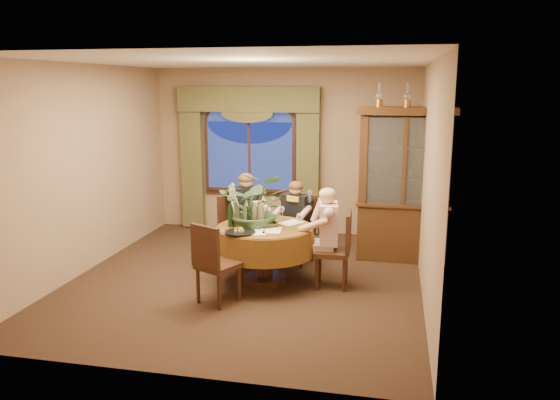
% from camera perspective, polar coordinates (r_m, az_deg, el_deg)
% --- Properties ---
extents(floor, '(5.00, 5.00, 0.00)m').
position_cam_1_polar(floor, '(7.32, -3.48, -8.21)').
color(floor, black).
rests_on(floor, ground).
extents(wall_back, '(4.50, 0.00, 4.50)m').
position_cam_1_polar(wall_back, '(9.37, 0.46, 5.10)').
color(wall_back, '#8D6E53').
rests_on(wall_back, ground).
extents(wall_right, '(0.00, 5.00, 5.00)m').
position_cam_1_polar(wall_right, '(6.73, 15.20, 1.95)').
color(wall_right, '#8D6E53').
rests_on(wall_right, ground).
extents(ceiling, '(5.00, 5.00, 0.00)m').
position_cam_1_polar(ceiling, '(6.88, -3.78, 14.26)').
color(ceiling, white).
rests_on(ceiling, wall_back).
extents(window, '(1.62, 0.10, 1.32)m').
position_cam_1_polar(window, '(9.45, -3.20, 4.53)').
color(window, navy).
rests_on(window, wall_back).
extents(arched_transom, '(1.60, 0.06, 0.44)m').
position_cam_1_polar(arched_transom, '(9.38, -3.26, 9.26)').
color(arched_transom, navy).
rests_on(arched_transom, wall_back).
extents(drapery_left, '(0.38, 0.14, 2.32)m').
position_cam_1_polar(drapery_left, '(9.74, -9.15, 3.90)').
color(drapery_left, '#484525').
rests_on(drapery_left, floor).
extents(drapery_right, '(0.38, 0.14, 2.32)m').
position_cam_1_polar(drapery_right, '(9.21, 2.94, 3.58)').
color(drapery_right, '#484525').
rests_on(drapery_right, floor).
extents(swag_valance, '(2.45, 0.16, 0.42)m').
position_cam_1_polar(swag_valance, '(9.30, -3.40, 10.46)').
color(swag_valance, '#484525').
rests_on(swag_valance, wall_back).
extents(dining_table, '(1.33, 1.33, 0.75)m').
position_cam_1_polar(dining_table, '(7.08, -1.59, -5.68)').
color(dining_table, maroon).
rests_on(dining_table, floor).
extents(china_cabinet, '(1.37, 0.54, 2.22)m').
position_cam_1_polar(china_cabinet, '(8.04, 12.75, 1.55)').
color(china_cabinet, '#331C0D').
rests_on(china_cabinet, floor).
extents(oil_lamp_left, '(0.11, 0.11, 0.34)m').
position_cam_1_polar(oil_lamp_left, '(7.92, 10.34, 10.81)').
color(oil_lamp_left, '#A5722D').
rests_on(oil_lamp_left, china_cabinet).
extents(oil_lamp_center, '(0.11, 0.11, 0.34)m').
position_cam_1_polar(oil_lamp_center, '(7.91, 13.18, 10.69)').
color(oil_lamp_center, '#A5722D').
rests_on(oil_lamp_center, china_cabinet).
extents(oil_lamp_right, '(0.11, 0.11, 0.34)m').
position_cam_1_polar(oil_lamp_right, '(7.93, 16.00, 10.54)').
color(oil_lamp_right, '#A5722D').
rests_on(oil_lamp_right, china_cabinet).
extents(chair_right, '(0.43, 0.43, 0.96)m').
position_cam_1_polar(chair_right, '(6.93, 5.46, -5.22)').
color(chair_right, black).
rests_on(chair_right, floor).
extents(chair_back_right, '(0.53, 0.53, 0.96)m').
position_cam_1_polar(chair_back_right, '(7.79, 1.74, -3.23)').
color(chair_back_right, black).
rests_on(chair_back_right, floor).
extents(chair_back, '(0.59, 0.59, 0.96)m').
position_cam_1_polar(chair_back, '(7.78, -4.49, -3.28)').
color(chair_back, black).
rests_on(chair_back, floor).
extents(chair_front_left, '(0.56, 0.56, 0.96)m').
position_cam_1_polar(chair_front_left, '(6.45, -6.48, -6.56)').
color(chair_front_left, black).
rests_on(chair_front_left, floor).
extents(person_pink, '(0.47, 0.50, 1.26)m').
position_cam_1_polar(person_pink, '(6.98, 5.07, -3.80)').
color(person_pink, '#CBA6A5').
rests_on(person_pink, floor).
extents(person_back, '(0.62, 0.61, 1.30)m').
position_cam_1_polar(person_back, '(7.85, -3.55, -1.84)').
color(person_back, black).
rests_on(person_back, floor).
extents(person_scarf, '(0.54, 0.52, 1.22)m').
position_cam_1_polar(person_scarf, '(7.70, 1.72, -2.43)').
color(person_scarf, black).
rests_on(person_scarf, floor).
extents(stoneware_vase, '(0.16, 0.16, 0.30)m').
position_cam_1_polar(stoneware_vase, '(7.05, -2.37, -1.34)').
color(stoneware_vase, '#A08069').
rests_on(stoneware_vase, dining_table).
extents(centerpiece_plant, '(0.91, 1.01, 0.79)m').
position_cam_1_polar(centerpiece_plant, '(6.96, -2.43, 2.21)').
color(centerpiece_plant, '#355331').
rests_on(centerpiece_plant, dining_table).
extents(olive_bowl, '(0.17, 0.17, 0.05)m').
position_cam_1_polar(olive_bowl, '(6.94, -0.93, -2.59)').
color(olive_bowl, '#495128').
rests_on(olive_bowl, dining_table).
extents(cheese_platter, '(0.37, 0.37, 0.02)m').
position_cam_1_polar(cheese_platter, '(6.66, -4.18, -3.39)').
color(cheese_platter, black).
rests_on(cheese_platter, dining_table).
extents(wine_bottle_0, '(0.07, 0.07, 0.33)m').
position_cam_1_polar(wine_bottle_0, '(7.13, -3.35, -1.07)').
color(wine_bottle_0, black).
rests_on(wine_bottle_0, dining_table).
extents(wine_bottle_1, '(0.07, 0.07, 0.33)m').
position_cam_1_polar(wine_bottle_1, '(6.92, -3.19, -1.48)').
color(wine_bottle_1, black).
rests_on(wine_bottle_1, dining_table).
extents(wine_bottle_2, '(0.07, 0.07, 0.33)m').
position_cam_1_polar(wine_bottle_2, '(7.01, -3.55, -1.30)').
color(wine_bottle_2, tan).
rests_on(wine_bottle_2, dining_table).
extents(wine_bottle_3, '(0.07, 0.07, 0.33)m').
position_cam_1_polar(wine_bottle_3, '(7.14, -4.57, -1.08)').
color(wine_bottle_3, tan).
rests_on(wine_bottle_3, dining_table).
extents(wine_bottle_4, '(0.07, 0.07, 0.33)m').
position_cam_1_polar(wine_bottle_4, '(6.95, -5.19, -1.44)').
color(wine_bottle_4, black).
rests_on(wine_bottle_4, dining_table).
extents(tasting_paper_0, '(0.23, 0.31, 0.00)m').
position_cam_1_polar(tasting_paper_0, '(6.76, -0.80, -3.19)').
color(tasting_paper_0, white).
rests_on(tasting_paper_0, dining_table).
extents(tasting_paper_1, '(0.34, 0.37, 0.00)m').
position_cam_1_polar(tasting_paper_1, '(7.13, 1.13, -2.40)').
color(tasting_paper_1, white).
rests_on(tasting_paper_1, dining_table).
extents(tasting_paper_2, '(0.30, 0.35, 0.00)m').
position_cam_1_polar(tasting_paper_2, '(6.69, -2.51, -3.37)').
color(tasting_paper_2, white).
rests_on(tasting_paper_2, dining_table).
extents(wine_glass_person_pink, '(0.07, 0.07, 0.18)m').
position_cam_1_polar(wine_glass_person_pink, '(6.93, 1.98, -2.09)').
color(wine_glass_person_pink, silver).
rests_on(wine_glass_person_pink, dining_table).
extents(wine_glass_person_back, '(0.07, 0.07, 0.18)m').
position_cam_1_polar(wine_glass_person_back, '(7.36, -2.61, -1.24)').
color(wine_glass_person_back, silver).
rests_on(wine_glass_person_back, dining_table).
extents(wine_glass_person_scarf, '(0.07, 0.07, 0.18)m').
position_cam_1_polar(wine_glass_person_scarf, '(7.32, 0.24, -1.32)').
color(wine_glass_person_scarf, silver).
rests_on(wine_glass_person_scarf, dining_table).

